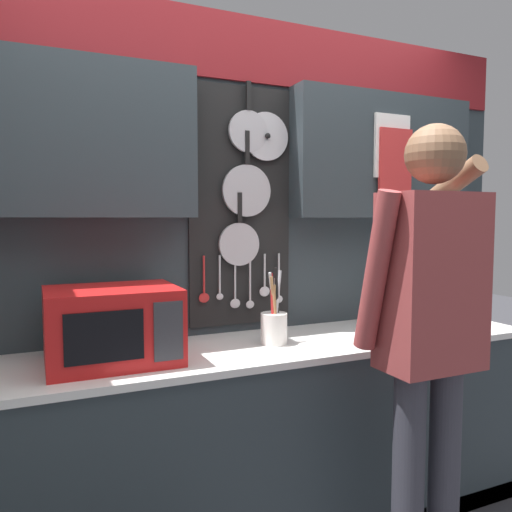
{
  "coord_description": "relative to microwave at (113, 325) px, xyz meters",
  "views": [
    {
      "loc": [
        -1.0,
        -2.01,
        1.45
      ],
      "look_at": [
        -0.02,
        0.19,
        1.27
      ],
      "focal_mm": 35.0,
      "sensor_mm": 36.0,
      "label": 1
    }
  ],
  "objects": [
    {
      "name": "utensil_crock",
      "position": [
        0.71,
        0.0,
        -0.06
      ],
      "size": [
        0.12,
        0.12,
        0.35
      ],
      "color": "white",
      "rests_on": "base_cabinet_counter"
    },
    {
      "name": "base_cabinet_counter",
      "position": [
        0.73,
        0.01,
        -0.59
      ],
      "size": [
        2.6,
        0.6,
        0.88
      ],
      "color": "#2D383D",
      "rests_on": "ground_plane"
    },
    {
      "name": "back_wall_unit",
      "position": [
        0.73,
        0.28,
        0.45
      ],
      "size": [
        3.17,
        0.23,
        2.43
      ],
      "color": "#2D383D",
      "rests_on": "ground_plane"
    },
    {
      "name": "microwave",
      "position": [
        0.0,
        0.0,
        0.0
      ],
      "size": [
        0.5,
        0.39,
        0.3
      ],
      "color": "red",
      "rests_on": "base_cabinet_counter"
    },
    {
      "name": "knife_block",
      "position": [
        1.72,
        0.0,
        -0.06
      ],
      "size": [
        0.12,
        0.16,
        0.26
      ],
      "color": "brown",
      "rests_on": "base_cabinet_counter"
    },
    {
      "name": "person",
      "position": [
        1.08,
        -0.57,
        0.05
      ],
      "size": [
        0.54,
        0.65,
        1.79
      ],
      "color": "#383842",
      "rests_on": "ground_plane"
    }
  ]
}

